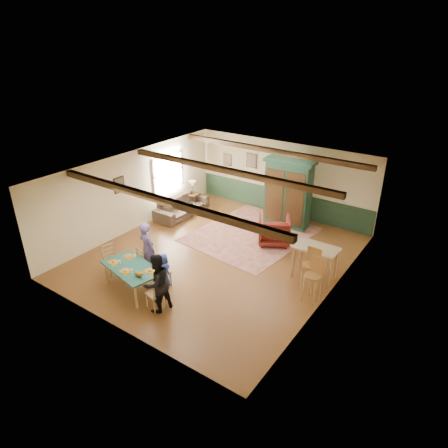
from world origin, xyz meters
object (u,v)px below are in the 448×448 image
Objects in this scene: bar_stool_left at (310,270)px; armchair at (274,230)px; dining_chair_far_right at (162,271)px; person_woman at (157,283)px; dining_table at (133,278)px; counter_table at (314,263)px; dining_chair_far_left at (146,261)px; bar_stool_right at (312,281)px; person_man at (147,249)px; person_child at (164,270)px; end_table at (193,200)px; sofa at (182,206)px; dining_chair_end_right at (156,293)px; cat at (139,273)px; armoire at (288,193)px; table_lamp at (193,187)px; dining_chair_end_left at (112,260)px.

armchair is at bearing 139.89° from bar_stool_left.
person_woman reaches higher than dining_chair_far_right.
dining_table is 1.41× the size of counter_table.
bar_stool_right is (4.27, 1.49, 0.16)m from dining_chair_far_left.
person_man reaches higher than armchair.
bar_stool_left reaches higher than dining_chair_far_right.
person_child reaches higher than end_table.
sofa is 4.09× the size of end_table.
bar_stool_right is at bearing -59.54° from bar_stool_left.
sofa is at bearing -43.41° from person_child.
person_man is 4.48m from bar_stool_right.
dining_table is 1.89× the size of dining_chair_end_right.
end_table is at bearing 161.06° from counter_table.
armoire reaches higher than cat.
person_woman is 1.32× the size of bar_stool_left.
counter_table reaches higher than cat.
cat is at bearing -22.33° from dining_table.
counter_table is 0.99× the size of bar_stool_right.
armoire is (1.00, 5.28, 0.76)m from dining_chair_far_right.
person_man reaches higher than bar_stool_left.
armchair is (0.65, 4.66, -0.31)m from person_woman.
sofa is (-3.22, 4.67, -0.43)m from person_woman.
person_woman reaches higher than bar_stool_right.
table_lamp reaches higher than counter_table.
dining_chair_far_right is 0.82m from person_man.
cat is (-0.04, -0.84, 0.31)m from person_child.
dining_table is 1.68× the size of armchair.
dining_chair_far_right is (0.72, -0.15, 0.00)m from dining_chair_far_left.
bar_stool_left is (3.77, 2.69, 0.23)m from dining_table.
person_woman reaches higher than counter_table.
armchair is (1.30, 4.62, -0.32)m from cat.
dining_chair_end_right is at bearing -127.46° from counter_table.
dining_chair_end_left is at bearing 25.79° from armchair.
armoire is (1.50, 5.85, 0.85)m from dining_table.
person_woman reaches higher than armchair.
dining_table is 3.26× the size of table_lamp.
dining_chair_end_right is 6.13m from armoire.
bar_stool_left is at bearing -57.12° from armoire.
dining_chair_end_right is 1.65m from person_man.
dining_chair_far_right reaches higher than cat.
person_child is 0.94× the size of armchair.
person_woman is at bearing -90.00° from dining_chair_end_left.
bar_stool_right is at bearing 105.36° from armchair.
armchair is (0.28, -1.43, -0.74)m from armoire.
bar_stool_left is at bearing 125.45° from bar_stool_right.
dining_chair_far_left is at bearing -154.95° from bar_stool_right.
dining_chair_end_left is at bearing -147.51° from counter_table.
person_woman is 4.30m from counter_table.
dining_chair_far_right is 0.55× the size of person_man.
person_man is at bearing 104.54° from dining_table.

